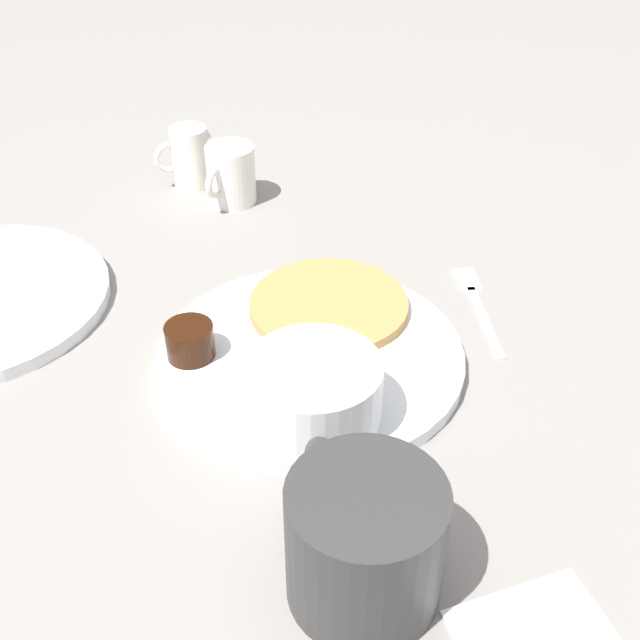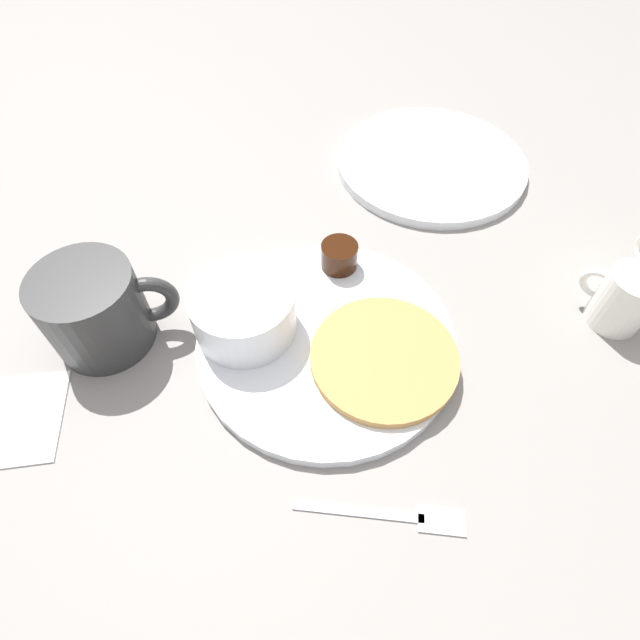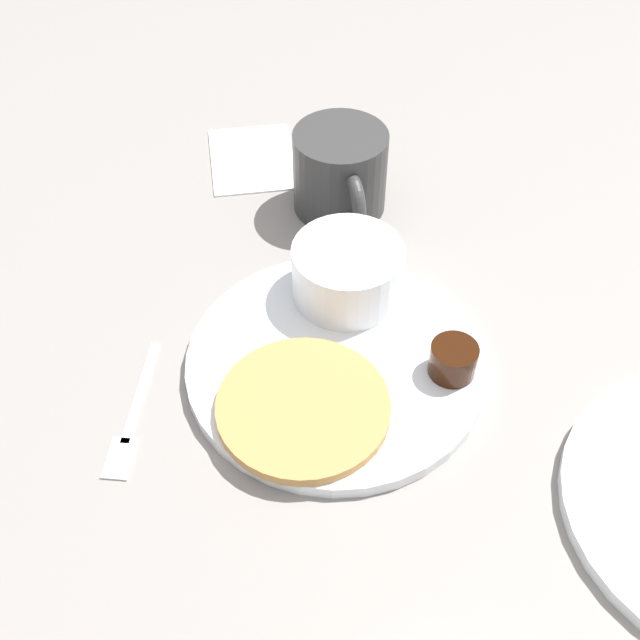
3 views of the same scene
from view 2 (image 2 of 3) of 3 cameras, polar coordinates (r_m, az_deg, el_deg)
The scene contains 10 objects.
ground_plane at distance 0.48m, azimuth 0.70°, elevation -2.76°, with size 4.00×4.00×0.00m, color gray.
plate at distance 0.48m, azimuth 0.70°, elevation -2.35°, with size 0.25×0.25×0.01m.
pancake_stack at distance 0.46m, azimuth 7.35°, elevation -4.31°, with size 0.14×0.14×0.01m.
bowl at distance 0.46m, azimuth -8.76°, elevation 1.17°, with size 0.10×0.10×0.05m.
syrup_cup at distance 0.52m, azimuth 2.22°, elevation 7.34°, with size 0.04×0.04×0.03m.
butter_ramekin at distance 0.48m, azimuth -9.88°, elevation 2.02°, with size 0.04×0.04×0.04m.
coffee_mug at distance 0.50m, azimuth -24.14°, elevation 1.01°, with size 0.12×0.09×0.08m.
creamer_pitcher_near at distance 0.56m, azimuth 31.46°, elevation 2.10°, with size 0.07×0.06×0.06m.
fork at distance 0.42m, azimuth 9.13°, elevation -21.25°, with size 0.13×0.02×0.00m.
far_plate at distance 0.69m, azimuth 12.55°, elevation 17.14°, with size 0.24×0.24×0.01m.
Camera 2 is at (-0.01, 0.27, 0.40)m, focal length 28.00 mm.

